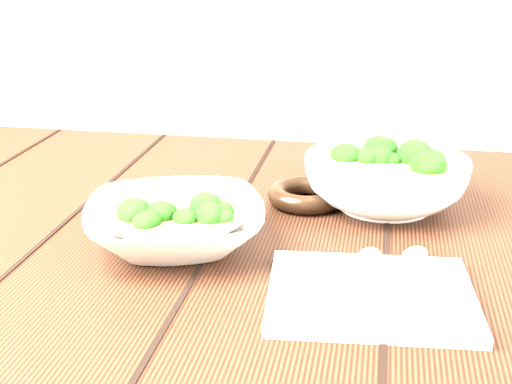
% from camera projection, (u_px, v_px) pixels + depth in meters
% --- Properties ---
extents(table, '(1.20, 0.80, 0.75)m').
position_uv_depth(table, '(239.00, 315.00, 0.92)').
color(table, black).
rests_on(table, ground).
extents(soup_bowl_front, '(0.26, 0.26, 0.06)m').
position_uv_depth(soup_bowl_front, '(175.00, 223.00, 0.82)').
color(soup_bowl_front, silver).
rests_on(soup_bowl_front, table).
extents(soup_bowl_back, '(0.23, 0.23, 0.08)m').
position_uv_depth(soup_bowl_back, '(386.00, 180.00, 0.94)').
color(soup_bowl_back, silver).
rests_on(soup_bowl_back, table).
extents(trivet, '(0.12, 0.12, 0.03)m').
position_uv_depth(trivet, '(306.00, 195.00, 0.95)').
color(trivet, black).
rests_on(trivet, table).
extents(napkin, '(0.22, 0.18, 0.01)m').
position_uv_depth(napkin, '(371.00, 295.00, 0.71)').
color(napkin, beige).
rests_on(napkin, table).
extents(spoon_left, '(0.04, 0.17, 0.01)m').
position_uv_depth(spoon_left, '(364.00, 269.00, 0.74)').
color(spoon_left, '#A39C8F').
rests_on(spoon_left, napkin).
extents(spoon_right, '(0.06, 0.17, 0.01)m').
position_uv_depth(spoon_right, '(408.00, 266.00, 0.75)').
color(spoon_right, '#A39C8F').
rests_on(spoon_right, napkin).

